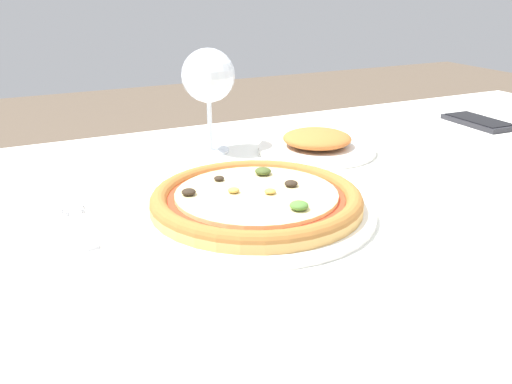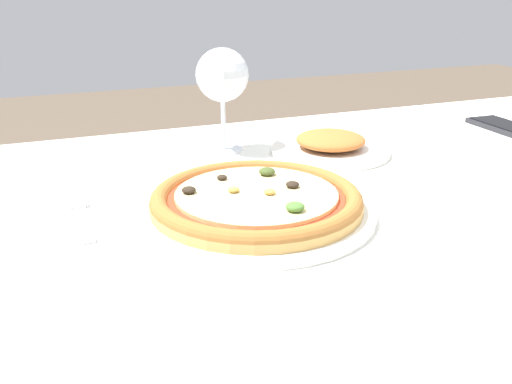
% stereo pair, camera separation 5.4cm
% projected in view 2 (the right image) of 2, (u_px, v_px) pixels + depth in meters
% --- Properties ---
extents(dining_table, '(1.41, 0.92, 0.76)m').
position_uv_depth(dining_table, '(401.00, 249.00, 0.83)').
color(dining_table, '#997047').
rests_on(dining_table, ground_plane).
extents(pizza_plate, '(0.30, 0.30, 0.04)m').
position_uv_depth(pizza_plate, '(256.00, 202.00, 0.71)').
color(pizza_plate, white).
rests_on(pizza_plate, dining_table).
extents(fork, '(0.03, 0.17, 0.00)m').
position_uv_depth(fork, '(81.00, 213.00, 0.71)').
color(fork, silver).
rests_on(fork, dining_table).
extents(wine_glass_far_left, '(0.09, 0.09, 0.17)m').
position_uv_depth(wine_glass_far_left, '(222.00, 77.00, 0.93)').
color(wine_glass_far_left, silver).
rests_on(wine_glass_far_left, dining_table).
extents(cell_phone, '(0.07, 0.15, 0.01)m').
position_uv_depth(cell_phone, '(504.00, 126.00, 1.11)').
color(cell_phone, '#232328').
rests_on(cell_phone, dining_table).
extents(side_plate, '(0.20, 0.20, 0.04)m').
position_uv_depth(side_plate, '(330.00, 145.00, 0.96)').
color(side_plate, white).
rests_on(side_plate, dining_table).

